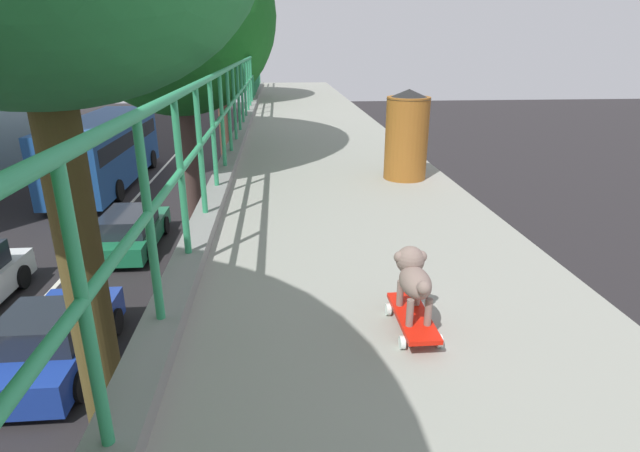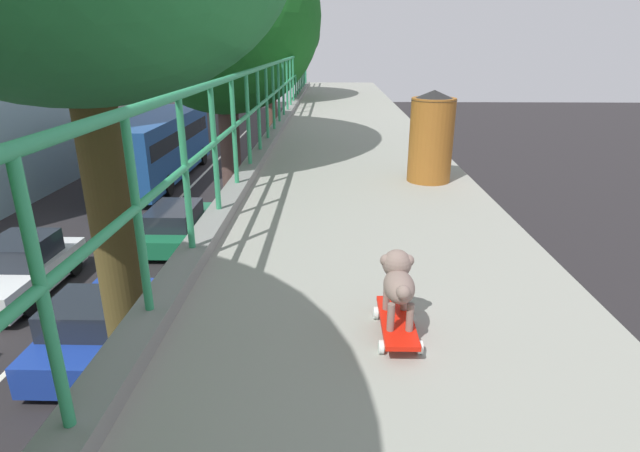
{
  "view_description": "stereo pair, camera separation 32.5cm",
  "coord_description": "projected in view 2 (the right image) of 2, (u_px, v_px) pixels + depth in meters",
  "views": [
    {
      "loc": [
        0.37,
        -0.58,
        6.47
      ],
      "look_at": [
        0.62,
        2.46,
        5.35
      ],
      "focal_mm": 27.99,
      "sensor_mm": 36.0,
      "label": 1
    },
    {
      "loc": [
        0.69,
        -0.59,
        6.47
      ],
      "look_at": [
        0.62,
        2.46,
        5.35
      ],
      "focal_mm": 27.99,
      "sensor_mm": 36.0,
      "label": 2
    }
  ],
  "objects": [
    {
      "name": "car_green_seventh",
      "position": [
        177.0,
        224.0,
        17.13
      ],
      "size": [
        1.81,
        4.2,
        1.32
      ],
      "color": "#17673F",
      "rests_on": "ground"
    },
    {
      "name": "roadside_tree_farthest",
      "position": [
        269.0,
        36.0,
        21.6
      ],
      "size": [
        4.44,
        4.44,
        8.43
      ],
      "color": "brown",
      "rests_on": "ground"
    },
    {
      "name": "litter_bin",
      "position": [
        431.0,
        136.0,
        5.25
      ],
      "size": [
        0.47,
        0.47,
        0.96
      ],
      "color": "#95571F",
      "rests_on": "overpass_deck"
    },
    {
      "name": "toy_skateboard",
      "position": [
        397.0,
        323.0,
        2.52
      ],
      "size": [
        0.21,
        0.5,
        0.09
      ],
      "color": "red",
      "rests_on": "overpass_deck"
    },
    {
      "name": "car_white_sixth",
      "position": [
        20.0,
        270.0,
        13.58
      ],
      "size": [
        1.94,
        4.01,
        1.51
      ],
      "color": "silver",
      "rests_on": "ground"
    },
    {
      "name": "city_bus",
      "position": [
        158.0,
        144.0,
        24.57
      ],
      "size": [
        2.78,
        10.08,
        3.19
      ],
      "color": "navy",
      "rests_on": "ground"
    },
    {
      "name": "car_blue_fifth",
      "position": [
        97.0,
        327.0,
        10.91
      ],
      "size": [
        1.84,
        3.85,
        1.42
      ],
      "color": "#1A3696",
      "rests_on": "ground"
    },
    {
      "name": "roadside_tree_far",
      "position": [
        222.0,
        18.0,
        12.89
      ],
      "size": [
        5.13,
        5.13,
        9.63
      ],
      "color": "#4B3731",
      "rests_on": "ground"
    },
    {
      "name": "small_dog",
      "position": [
        398.0,
        279.0,
        2.48
      ],
      "size": [
        0.17,
        0.4,
        0.33
      ],
      "color": "#816A60",
      "rests_on": "toy_skateboard"
    }
  ]
}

